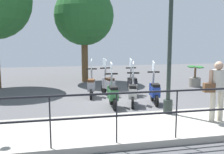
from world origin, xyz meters
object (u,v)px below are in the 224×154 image
object	(u,v)px
pedestrian_with_bag	(217,87)
scooter_near_2	(113,94)
scooter_near_0	(155,91)
scooter_far_0	(132,84)
scooter_near_1	(133,92)
scooter_far_1	(108,84)
tree_distant	(84,16)
scooter_far_2	(91,85)
potted_palm	(195,78)
lamp_post_near	(170,41)

from	to	relation	value
pedestrian_with_bag	scooter_near_2	world-z (taller)	pedestrian_with_bag
scooter_near_0	scooter_far_0	world-z (taller)	same
scooter_near_1	scooter_far_1	size ratio (longest dim) A/B	1.00
scooter_far_1	scooter_near_0	bearing A→B (deg)	-157.69
tree_distant	scooter_near_1	bearing A→B (deg)	-169.10
scooter_near_1	scooter_far_1	distance (m)	1.92
scooter_far_1	scooter_far_2	distance (m)	0.76
tree_distant	scooter_far_2	xyz separation A→B (m)	(-4.07, 0.16, -3.15)
scooter_far_0	potted_palm	bearing A→B (deg)	-66.95
potted_palm	scooter_near_1	bearing A→B (deg)	125.67
scooter_near_2	scooter_far_1	world-z (taller)	same
potted_palm	scooter_near_1	world-z (taller)	scooter_near_1
pedestrian_with_bag	scooter_far_2	size ratio (longest dim) A/B	1.03
tree_distant	scooter_near_2	bearing A→B (deg)	-176.52
pedestrian_with_bag	scooter_near_1	world-z (taller)	pedestrian_with_bag
scooter_near_1	scooter_far_0	bearing A→B (deg)	1.81
scooter_far_0	pedestrian_with_bag	bearing A→B (deg)	-162.76
pedestrian_with_bag	scooter_far_2	distance (m)	5.07
scooter_near_2	scooter_far_0	xyz separation A→B (m)	(1.76, -1.22, 0.00)
scooter_near_0	scooter_far_2	size ratio (longest dim) A/B	1.00
scooter_near_1	scooter_far_2	xyz separation A→B (m)	(1.64, 1.26, 0.00)
pedestrian_with_bag	tree_distant	size ratio (longest dim) A/B	0.30
potted_palm	scooter_far_2	distance (m)	5.54
lamp_post_near	scooter_far_1	bearing A→B (deg)	17.85
scooter_far_2	scooter_far_1	bearing A→B (deg)	-63.63
scooter_near_1	scooter_near_2	size ratio (longest dim) A/B	1.00
scooter_far_1	scooter_far_2	xyz separation A→B (m)	(-0.21, 0.73, 0.00)
scooter_far_1	scooter_far_0	bearing A→B (deg)	-116.08
scooter_far_1	scooter_near_1	bearing A→B (deg)	-179.89
tree_distant	potted_palm	xyz separation A→B (m)	(-2.75, -5.22, -3.19)
pedestrian_with_bag	scooter_near_1	xyz separation A→B (m)	(2.57, 1.50, -0.60)
lamp_post_near	scooter_near_1	size ratio (longest dim) A/B	3.06
scooter_far_1	tree_distant	bearing A→B (deg)	-7.40
potted_palm	scooter_far_2	size ratio (longest dim) A/B	0.69
lamp_post_near	scooter_far_0	xyz separation A→B (m)	(3.28, 0.12, -1.77)
pedestrian_with_bag	potted_palm	distance (m)	6.16
lamp_post_near	tree_distant	distance (m)	7.64
scooter_far_1	scooter_far_2	world-z (taller)	same
potted_palm	scooter_far_1	distance (m)	4.78
scooter_near_2	scooter_far_1	xyz separation A→B (m)	(1.94, -0.22, 0.00)
scooter_near_0	scooter_far_0	xyz separation A→B (m)	(1.57, 0.38, 0.00)
pedestrian_with_bag	tree_distant	world-z (taller)	tree_distant
tree_distant	scooter_far_1	bearing A→B (deg)	-171.58
lamp_post_near	pedestrian_with_bag	distance (m)	1.77
lamp_post_near	scooter_far_0	world-z (taller)	lamp_post_near
scooter_far_0	tree_distant	bearing A→B (deg)	24.79
pedestrian_with_bag	scooter_far_1	world-z (taller)	pedestrian_with_bag
lamp_post_near	scooter_far_2	distance (m)	4.14
lamp_post_near	scooter_near_2	size ratio (longest dim) A/B	3.06
lamp_post_near	pedestrian_with_bag	world-z (taller)	lamp_post_near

